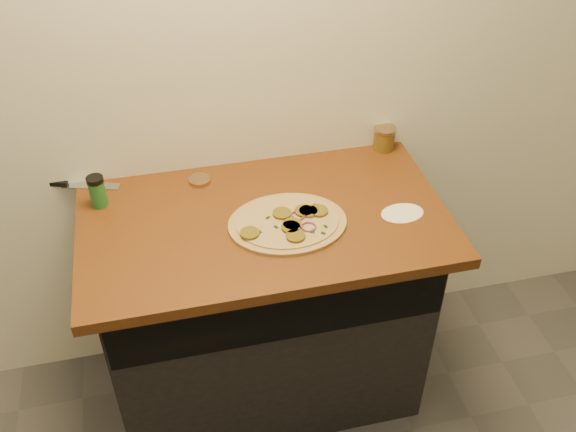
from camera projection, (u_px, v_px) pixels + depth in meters
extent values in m
cube|color=silver|center=(240.00, 45.00, 2.06)|extent=(4.00, 0.02, 2.70)
cube|color=black|center=(265.00, 309.00, 2.41)|extent=(1.10, 0.60, 0.86)
cube|color=brown|center=(264.00, 221.00, 2.10)|extent=(1.20, 0.70, 0.04)
cylinder|color=tan|center=(288.00, 223.00, 2.05)|extent=(0.39, 0.39, 0.01)
cylinder|color=beige|center=(288.00, 221.00, 2.05)|extent=(0.34, 0.34, 0.00)
cylinder|color=brown|center=(296.00, 236.00, 1.98)|extent=(0.06, 0.06, 0.01)
cylinder|color=brown|center=(291.00, 227.00, 2.01)|extent=(0.06, 0.06, 0.01)
cylinder|color=brown|center=(282.00, 213.00, 2.07)|extent=(0.06, 0.06, 0.01)
cylinder|color=brown|center=(319.00, 211.00, 2.08)|extent=(0.06, 0.06, 0.01)
cylinder|color=brown|center=(304.00, 211.00, 2.08)|extent=(0.06, 0.06, 0.01)
cylinder|color=brown|center=(308.00, 211.00, 2.08)|extent=(0.06, 0.06, 0.01)
cylinder|color=brown|center=(250.00, 233.00, 1.99)|extent=(0.06, 0.06, 0.01)
cylinder|color=brown|center=(292.00, 224.00, 2.03)|extent=(0.06, 0.06, 0.01)
torus|color=#772C66|center=(309.00, 213.00, 2.07)|extent=(0.05, 0.05, 0.01)
torus|color=#772C66|center=(309.00, 227.00, 2.02)|extent=(0.05, 0.05, 0.01)
torus|color=#772C66|center=(297.00, 216.00, 2.06)|extent=(0.05, 0.05, 0.01)
cube|color=black|center=(292.00, 217.00, 2.06)|extent=(0.02, 0.02, 0.00)
cube|color=black|center=(268.00, 218.00, 2.06)|extent=(0.02, 0.02, 0.00)
cube|color=black|center=(323.00, 233.00, 2.00)|extent=(0.02, 0.02, 0.00)
cube|color=black|center=(312.00, 232.00, 2.00)|extent=(0.02, 0.02, 0.00)
cube|color=black|center=(315.00, 205.00, 2.11)|extent=(0.02, 0.02, 0.00)
cube|color=black|center=(260.00, 232.00, 2.00)|extent=(0.01, 0.02, 0.00)
cube|color=black|center=(276.00, 227.00, 2.02)|extent=(0.01, 0.02, 0.00)
cube|color=black|center=(326.00, 227.00, 2.02)|extent=(0.01, 0.02, 0.00)
cube|color=black|center=(296.00, 238.00, 1.98)|extent=(0.02, 0.01, 0.00)
cube|color=#B7BAC1|center=(91.00, 186.00, 2.22)|extent=(0.20, 0.09, 0.00)
cube|color=black|center=(52.00, 183.00, 2.22)|extent=(0.11, 0.05, 0.02)
cylinder|color=tan|center=(200.00, 180.00, 2.23)|extent=(0.09, 0.09, 0.02)
cylinder|color=maroon|center=(384.00, 140.00, 2.39)|extent=(0.08, 0.08, 0.08)
cylinder|color=tan|center=(385.00, 129.00, 2.36)|extent=(0.08, 0.08, 0.01)
cylinder|color=#20682A|center=(98.00, 193.00, 2.11)|extent=(0.05, 0.05, 0.10)
cylinder|color=black|center=(95.00, 180.00, 2.07)|extent=(0.06, 0.06, 0.02)
cylinder|color=white|center=(402.00, 213.00, 2.10)|extent=(0.16, 0.16, 0.00)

